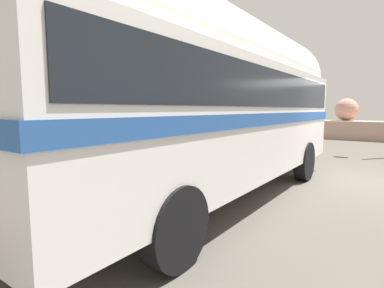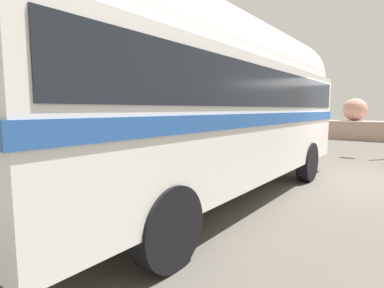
% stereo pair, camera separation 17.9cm
% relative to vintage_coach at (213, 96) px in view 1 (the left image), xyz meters
% --- Properties ---
extents(ground, '(32.00, 26.00, 0.02)m').
position_rel_vintage_coach_xyz_m(ground, '(2.32, 3.31, -2.04)').
color(ground, '#534E46').
extents(vintage_coach, '(2.63, 8.64, 3.70)m').
position_rel_vintage_coach_xyz_m(vintage_coach, '(0.00, 0.00, 0.00)').
color(vintage_coach, black).
rests_on(vintage_coach, ground).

